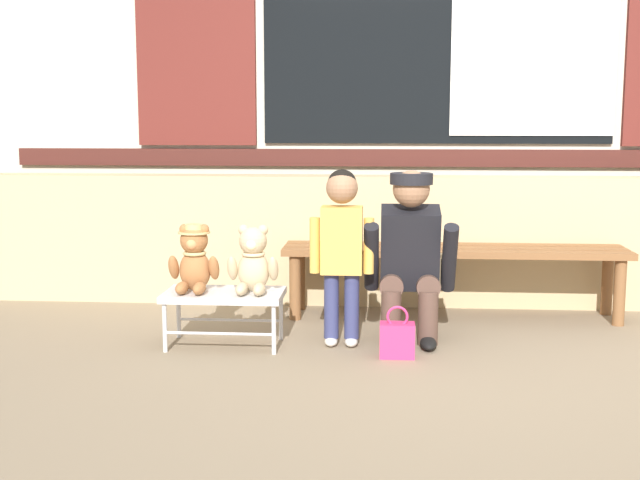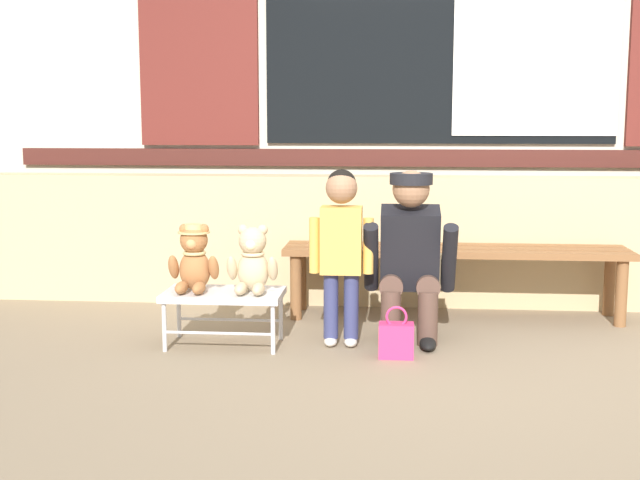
% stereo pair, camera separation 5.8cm
% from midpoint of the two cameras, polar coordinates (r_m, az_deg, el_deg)
% --- Properties ---
extents(ground_plane, '(60.00, 60.00, 0.00)m').
position_cam_midpoint_polar(ground_plane, '(4.27, 8.67, -8.50)').
color(ground_plane, '#84725B').
extents(brick_low_wall, '(6.37, 0.25, 0.85)m').
position_cam_midpoint_polar(brick_low_wall, '(5.57, 7.71, -0.05)').
color(brick_low_wall, tan).
rests_on(brick_low_wall, ground).
extents(shop_facade, '(6.50, 0.26, 3.45)m').
position_cam_midpoint_polar(shop_facade, '(6.05, 7.72, 13.04)').
color(shop_facade, beige).
rests_on(shop_facade, ground).
extents(wooden_bench_long, '(2.10, 0.40, 0.44)m').
position_cam_midpoint_polar(wooden_bench_long, '(5.22, 8.77, -1.21)').
color(wooden_bench_long, brown).
rests_on(wooden_bench_long, ground).
extents(small_display_bench, '(0.64, 0.36, 0.30)m').
position_cam_midpoint_polar(small_display_bench, '(4.57, -6.91, -3.91)').
color(small_display_bench, silver).
rests_on(small_display_bench, ground).
extents(teddy_bear_with_hat, '(0.28, 0.27, 0.36)m').
position_cam_midpoint_polar(teddy_bear_with_hat, '(4.56, -8.92, -1.32)').
color(teddy_bear_with_hat, '#A86B3D').
rests_on(teddy_bear_with_hat, small_display_bench).
extents(teddy_bear_plain, '(0.28, 0.26, 0.36)m').
position_cam_midpoint_polar(teddy_bear_plain, '(4.50, -4.95, -1.49)').
color(teddy_bear_plain, '#CCB289').
rests_on(teddy_bear_plain, small_display_bench).
extents(child_standing, '(0.35, 0.18, 0.96)m').
position_cam_midpoint_polar(child_standing, '(4.48, 1.12, 0.16)').
color(child_standing, navy).
rests_on(child_standing, ground).
extents(adult_crouching, '(0.50, 0.49, 0.95)m').
position_cam_midpoint_polar(adult_crouching, '(4.62, 5.90, -1.05)').
color(adult_crouching, brown).
rests_on(adult_crouching, ground).
extents(handbag_on_ground, '(0.18, 0.11, 0.27)m').
position_cam_midpoint_polar(handbag_on_ground, '(4.37, 4.89, -6.73)').
color(handbag_on_ground, '#E53370').
rests_on(handbag_on_ground, ground).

